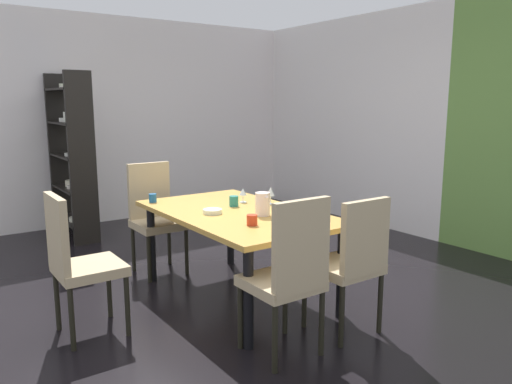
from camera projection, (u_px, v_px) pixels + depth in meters
The scene contains 16 objects.
ground_plane at pixel (222, 288), 4.45m from camera, with size 6.31×5.93×0.02m, color black.
back_panel_interior at pixel (343, 120), 7.03m from camera, with size 3.37×0.10×2.75m, color silver.
left_interior_panel at pixel (101, 121), 6.70m from camera, with size 0.10×5.93×2.75m, color silver.
dining_table at pixel (237, 220), 4.11m from camera, with size 1.78×1.05×0.75m.
chair_head_near at pixel (77, 258), 3.43m from camera, with size 0.44×0.44×1.02m.
chair_right_far at pixel (352, 258), 3.46m from camera, with size 0.44×0.44×0.99m.
chair_right_near at pixel (289, 271), 3.14m from camera, with size 0.44×0.44×1.06m.
chair_left_near at pixel (155, 212), 4.80m from camera, with size 0.44×0.44×1.05m.
display_shelf at pixel (71, 156), 5.98m from camera, with size 0.95×0.30×1.97m.
wine_glass_right at pixel (243, 192), 4.44m from camera, with size 0.07×0.07×0.13m.
wine_glass_north at pixel (271, 192), 4.36m from camera, with size 0.07×0.07×0.15m.
serving_bowl_near_shelf at pixel (212, 211), 4.00m from camera, with size 0.15×0.15×0.04m, color #E6EDCE.
cup_front at pixel (252, 220), 3.62m from camera, with size 0.08×0.08×0.08m, color red.
cup_east at pixel (153, 198), 4.45m from camera, with size 0.07×0.07×0.08m, color #1B578E.
cup_center at pixel (234, 201), 4.28m from camera, with size 0.08×0.08×0.09m, color #257A6E.
pitcher_left at pixel (263, 204), 3.93m from camera, with size 0.13×0.12×0.19m.
Camera 1 is at (3.63, -2.18, 1.63)m, focal length 35.00 mm.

